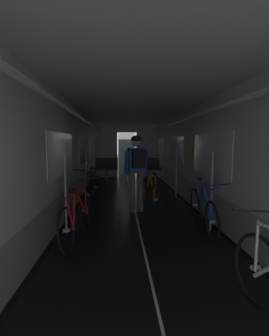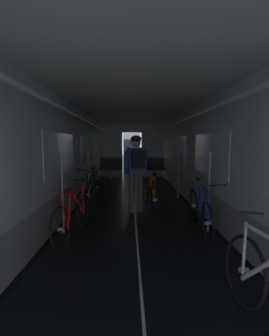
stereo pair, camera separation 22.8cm
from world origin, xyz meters
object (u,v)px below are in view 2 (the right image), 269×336
at_px(bicycle_black, 93,188).
at_px(bicycle_red, 73,215).
at_px(bicycle_blue, 200,210).
at_px(bench_seat_far_right, 153,167).
at_px(person_cyclist_aisle, 136,165).
at_px(bench_seat_far_left, 111,167).
at_px(bicycle_orange_in_aisle, 150,193).

bearing_deg(bicycle_black, bicycle_red, -89.16).
xyz_separation_m(bicycle_red, bicycle_blue, (2.16, 0.23, 0.00)).
height_order(bench_seat_far_right, bicycle_red, bench_seat_far_right).
bearing_deg(bicycle_blue, person_cyclist_aisle, 131.62).
bearing_deg(bicycle_blue, bench_seat_far_left, 108.69).
xyz_separation_m(bicycle_red, bicycle_orange_in_aisle, (1.41, 1.73, 0.00)).
bearing_deg(bench_seat_far_left, bicycle_orange_in_aisle, -74.25).
height_order(bicycle_red, person_cyclist_aisle, person_cyclist_aisle).
distance_m(bench_seat_far_left, bench_seat_far_right, 1.80).
bearing_deg(bench_seat_far_right, person_cyclist_aisle, -100.29).
height_order(bicycle_blue, person_cyclist_aisle, person_cyclist_aisle).
bearing_deg(bench_seat_far_right, bicycle_black, -116.90).
relative_size(bench_seat_far_right, bicycle_blue, 0.58).
height_order(bench_seat_far_left, bicycle_red, bench_seat_far_left).
xyz_separation_m(bicycle_black, bicycle_blue, (2.20, -2.09, 0.00)).
xyz_separation_m(bicycle_blue, person_cyclist_aisle, (-1.09, 1.23, 0.69)).
relative_size(bench_seat_far_left, person_cyclist_aisle, 0.57).
relative_size(bench_seat_far_right, person_cyclist_aisle, 0.57).
relative_size(bench_seat_far_left, bicycle_red, 0.58).
height_order(bicycle_blue, bicycle_orange_in_aisle, bicycle_blue).
bearing_deg(bench_seat_far_right, bicycle_blue, -87.85).
bearing_deg(bicycle_red, bicycle_orange_in_aisle, 50.82).
bearing_deg(bicycle_orange_in_aisle, bench_seat_far_left, 105.75).
distance_m(bench_seat_far_left, bicycle_blue, 6.32).
bearing_deg(bicycle_red, person_cyclist_aisle, 53.60).
height_order(person_cyclist_aisle, bicycle_orange_in_aisle, person_cyclist_aisle).
relative_size(bench_seat_far_left, bicycle_black, 0.58).
xyz_separation_m(bench_seat_far_left, person_cyclist_aisle, (0.94, -4.76, 0.50)).
relative_size(bicycle_black, bicycle_blue, 1.00).
distance_m(bench_seat_far_right, bicycle_orange_in_aisle, 4.53).
bearing_deg(bicycle_black, bicycle_orange_in_aisle, -22.56).
bearing_deg(person_cyclist_aisle, bicycle_orange_in_aisle, 38.87).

